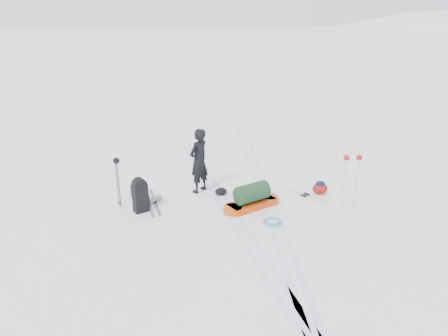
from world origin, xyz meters
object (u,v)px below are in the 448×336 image
Objects in this scene: ski_poles_black at (117,167)px; skier at (199,161)px; expedition_rucksack at (142,195)px; pulk_sled at (252,198)px.

skier is at bearing 17.54° from ski_poles_black.
pulk_sled is at bearing -29.80° from expedition_rucksack.
skier is 2.02× the size of expedition_rucksack.
expedition_rucksack is 0.94m from ski_poles_black.
expedition_rucksack is (-1.56, -0.92, -0.48)m from skier.
ski_poles_black is at bearing 144.55° from pulk_sled.
skier is 1.04× the size of pulk_sled.
ski_poles_black is (-0.56, 0.35, 0.66)m from expedition_rucksack.
pulk_sled is (1.15, -1.27, -0.65)m from skier.
expedition_rucksack is at bearing -11.73° from skier.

